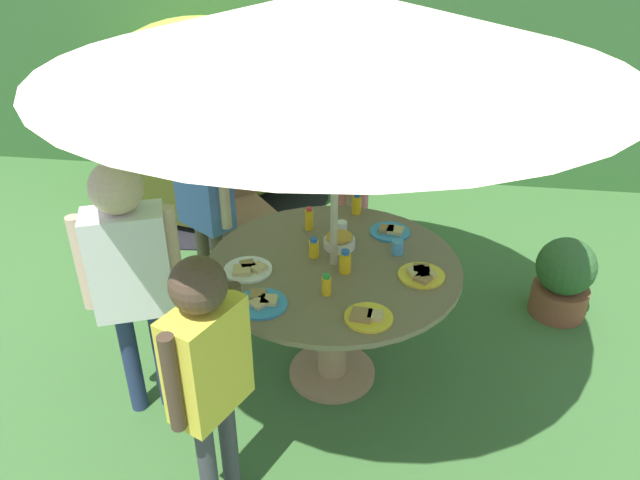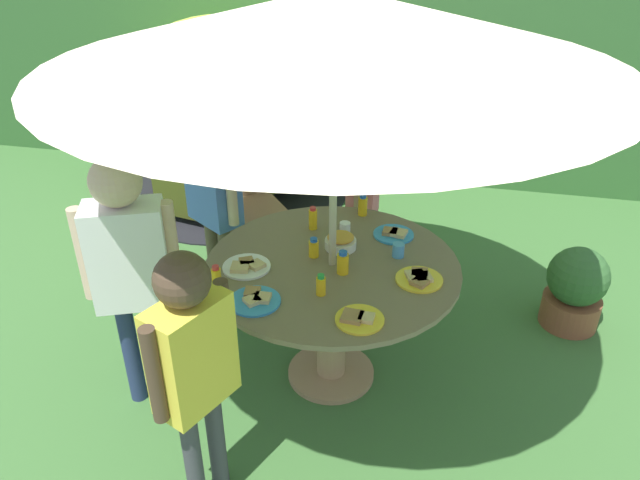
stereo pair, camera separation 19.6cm
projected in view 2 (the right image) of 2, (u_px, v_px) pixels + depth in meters
ground_plane at (331, 376)px, 3.42m from camera, size 10.00×10.00×0.02m
hedge_backdrop at (399, 60)px, 5.49m from camera, size 9.00×0.70×2.04m
garden_table at (332, 293)px, 3.14m from camera, size 1.28×1.28×0.73m
patio_umbrella at (335, 28)px, 2.49m from camera, size 2.49×2.49×2.02m
wooden_chair at (242, 193)px, 4.16m from camera, size 0.64×0.64×1.00m
dome_tent at (229, 110)px, 5.14m from camera, size 2.39×2.39×1.50m
potted_plant at (575, 288)px, 3.69m from camera, size 0.36×0.36×0.53m
child_in_pink_shirt at (363, 186)px, 3.81m from camera, size 0.20×0.40×1.17m
child_in_blue_shirt at (213, 184)px, 3.64m from camera, size 0.38×0.34×1.30m
child_in_white_shirt at (129, 256)px, 2.85m from camera, size 0.43×0.31×1.37m
child_in_yellow_shirt at (192, 354)px, 2.36m from camera, size 0.29×0.39×1.25m
snack_bowl at (341, 241)px, 3.17m from camera, size 0.16×0.16×0.08m
plate_center_front at (255, 300)px, 2.77m from camera, size 0.24×0.24×0.03m
plate_front_edge at (247, 266)px, 3.02m from camera, size 0.24×0.24×0.03m
plate_mid_right at (359, 319)px, 2.65m from camera, size 0.21×0.21×0.03m
plate_mid_left at (394, 234)px, 3.30m from camera, size 0.22×0.22×0.03m
plate_far_left at (419, 278)px, 2.92m from camera, size 0.23×0.23×0.03m
juice_bottle_near_left at (314, 248)px, 3.10m from camera, size 0.05×0.05×0.10m
juice_bottle_near_right at (313, 219)px, 3.34m from camera, size 0.05×0.05×0.13m
juice_bottle_far_right at (363, 205)px, 3.49m from camera, size 0.05×0.05×0.13m
juice_bottle_center_back at (343, 263)px, 2.96m from camera, size 0.06×0.06×0.12m
juice_bottle_back_edge at (321, 285)px, 2.80m from camera, size 0.05×0.05×0.11m
juice_bottle_spot_a at (217, 278)px, 2.84m from camera, size 0.05×0.05×0.12m
cup_near at (345, 228)px, 3.31m from camera, size 0.06×0.06×0.06m
cup_far at (398, 250)px, 3.10m from camera, size 0.06×0.06×0.07m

